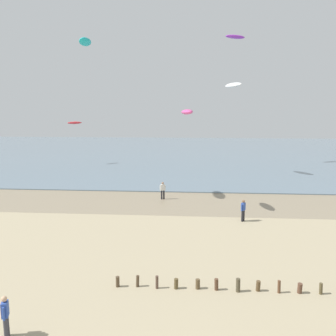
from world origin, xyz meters
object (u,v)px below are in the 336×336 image
at_px(kite_aloft_4, 85,42).
at_px(kite_aloft_5, 235,37).
at_px(person_mid_beach, 243,210).
at_px(person_by_waterline, 163,190).
at_px(kite_aloft_7, 233,85).
at_px(kite_aloft_6, 75,123).
at_px(person_nearest_camera, 5,316).
at_px(kite_aloft_0, 187,112).

xyz_separation_m(kite_aloft_4, kite_aloft_5, (16.00, 23.06, 4.69)).
distance_m(person_mid_beach, kite_aloft_4, 20.48).
bearing_deg(person_by_waterline, kite_aloft_7, 59.11).
height_order(kite_aloft_5, kite_aloft_6, kite_aloft_5).
bearing_deg(kite_aloft_6, kite_aloft_5, -38.42).
distance_m(kite_aloft_4, kite_aloft_5, 28.46).
bearing_deg(person_mid_beach, person_nearest_camera, -126.13).
distance_m(kite_aloft_5, kite_aloft_7, 12.41).
distance_m(person_by_waterline, kite_aloft_5, 30.68).
bearing_deg(person_nearest_camera, kite_aloft_5, 73.52).
xyz_separation_m(person_mid_beach, kite_aloft_0, (-4.50, 3.03, 7.51)).
height_order(person_mid_beach, person_by_waterline, same).
bearing_deg(kite_aloft_4, person_mid_beach, 61.35).
xyz_separation_m(person_nearest_camera, kite_aloft_7, (11.95, 34.40, 10.76)).
relative_size(kite_aloft_0, kite_aloft_4, 0.90).
xyz_separation_m(person_by_waterline, kite_aloft_7, (7.86, 13.14, 10.76)).
bearing_deg(kite_aloft_6, kite_aloft_7, -61.28).
xyz_separation_m(kite_aloft_0, kite_aloft_6, (-17.88, 23.57, -1.86)).
relative_size(person_mid_beach, kite_aloft_0, 0.63).
bearing_deg(kite_aloft_5, person_by_waterline, 42.26).
xyz_separation_m(kite_aloft_0, kite_aloft_5, (6.59, 26.03, 10.97)).
xyz_separation_m(person_mid_beach, kite_aloft_7, (1.00, 19.40, 10.76)).
bearing_deg(kite_aloft_4, kite_aloft_7, 126.66).
relative_size(kite_aloft_4, kite_aloft_7, 0.92).
distance_m(person_mid_beach, person_by_waterline, 9.29).
relative_size(person_by_waterline, kite_aloft_4, 0.57).
relative_size(person_mid_beach, kite_aloft_6, 0.73).
distance_m(person_by_waterline, kite_aloft_6, 26.20).
height_order(person_by_waterline, kite_aloft_5, kite_aloft_5).
distance_m(person_nearest_camera, kite_aloft_0, 20.57).
relative_size(kite_aloft_6, kite_aloft_7, 0.72).
relative_size(person_nearest_camera, person_mid_beach, 1.00).
distance_m(person_nearest_camera, person_by_waterline, 21.66).
xyz_separation_m(person_nearest_camera, kite_aloft_6, (-11.44, 41.60, 5.65)).
xyz_separation_m(kite_aloft_4, kite_aloft_6, (-8.48, 20.60, -8.14)).
bearing_deg(kite_aloft_7, person_nearest_camera, 131.17).
xyz_separation_m(person_mid_beach, kite_aloft_6, (-22.39, 26.60, 5.65)).
height_order(kite_aloft_5, kite_aloft_7, kite_aloft_5).
height_order(kite_aloft_4, kite_aloft_6, kite_aloft_4).
bearing_deg(kite_aloft_0, kite_aloft_6, -153.90).
height_order(kite_aloft_0, kite_aloft_5, kite_aloft_5).
distance_m(person_by_waterline, kite_aloft_0, 8.51).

